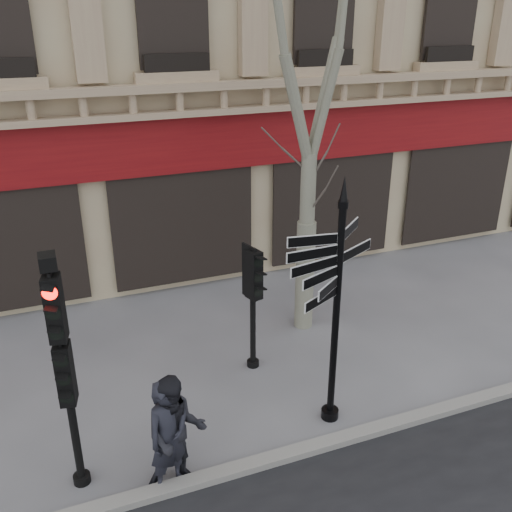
# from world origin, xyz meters

# --- Properties ---
(ground) EXTENTS (80.00, 80.00, 0.00)m
(ground) POSITION_xyz_m (0.00, 0.00, 0.00)
(ground) COLOR #58585C
(ground) RESTS_ON ground
(kerb) EXTENTS (80.00, 0.25, 0.12)m
(kerb) POSITION_xyz_m (0.00, -1.40, 0.06)
(kerb) COLOR gray
(kerb) RESTS_ON ground
(fingerpost) EXTENTS (2.20, 2.20, 4.22)m
(fingerpost) POSITION_xyz_m (0.96, -0.79, 2.84)
(fingerpost) COLOR black
(fingerpost) RESTS_ON ground
(traffic_signal_main) EXTENTS (0.45, 0.36, 3.63)m
(traffic_signal_main) POSITION_xyz_m (-3.10, -0.74, 2.29)
(traffic_signal_main) COLOR black
(traffic_signal_main) RESTS_ON ground
(traffic_signal_secondary) EXTENTS (0.47, 0.39, 2.44)m
(traffic_signal_secondary) POSITION_xyz_m (0.30, 1.11, 1.70)
(traffic_signal_secondary) COLOR black
(traffic_signal_secondary) RESTS_ON ground
(plane_tree) EXTENTS (3.49, 3.49, 9.28)m
(plane_tree) POSITION_xyz_m (1.88, 2.16, 6.51)
(plane_tree) COLOR gray
(plane_tree) RESTS_ON ground
(pedestrian_a) EXTENTS (0.76, 0.66, 1.76)m
(pedestrian_a) POSITION_xyz_m (-1.89, -1.27, 0.88)
(pedestrian_a) COLOR black
(pedestrian_a) RESTS_ON ground
(pedestrian_b) EXTENTS (0.98, 0.82, 1.80)m
(pedestrian_b) POSITION_xyz_m (-1.78, -1.26, 0.90)
(pedestrian_b) COLOR black
(pedestrian_b) RESTS_ON ground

